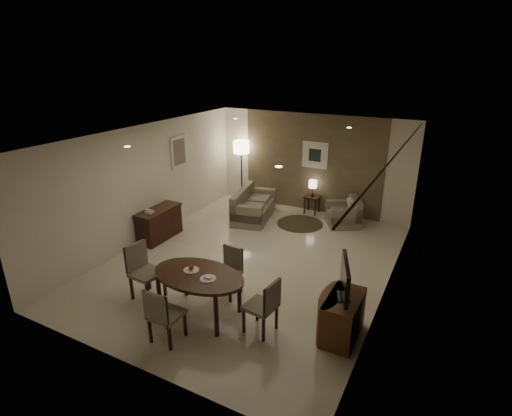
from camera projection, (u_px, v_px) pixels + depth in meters
The scene contains 31 objects.
room_shell at pixel (260, 196), 8.40m from camera, with size 5.50×7.00×2.70m.
taupe_accent at pixel (311, 163), 10.95m from camera, with size 3.96×0.03×2.70m, color #716246.
curtain_wall at pixel (387, 228), 6.91m from camera, with size 0.08×6.70×2.58m, color #B8A68F, non-canonical shape.
curtain_rod at pixel (397, 153), 6.44m from camera, with size 0.03×0.03×6.80m, color black.
art_back_frame at pixel (315, 155), 10.79m from camera, with size 0.72×0.03×0.72m, color silver.
art_back_canvas at pixel (315, 155), 10.78m from camera, with size 0.34×0.01×0.34m, color black.
art_left_frame at pixel (179, 152), 10.06m from camera, with size 0.03×0.60×0.80m, color silver.
art_left_canvas at pixel (179, 152), 10.05m from camera, with size 0.01×0.46×0.64m, color gray.
downlight_nl at pixel (127, 147), 6.70m from camera, with size 0.10×0.10×0.01m, color white.
downlight_nr at pixel (279, 167), 5.49m from camera, with size 0.10×0.10×0.01m, color white.
downlight_fl at pixel (235, 119), 9.68m from camera, with size 0.10×0.10×0.01m, color white.
downlight_fr at pixel (349, 128), 8.47m from camera, with size 0.10×0.10×0.01m, color white.
console_desk at pixel (160, 224), 9.49m from camera, with size 0.48×1.20×0.75m, color #3F2614, non-canonical shape.
telephone at pixel (149, 211), 9.09m from camera, with size 0.20×0.14×0.09m, color white, non-canonical shape.
tv_cabinet at pixel (343, 317), 6.14m from camera, with size 0.48×0.90×0.70m, color brown, non-canonical shape.
flat_tv at pixel (345, 279), 5.91m from camera, with size 0.06×0.88×0.60m, color black, non-canonical shape.
dining_table at pixel (200, 294), 6.67m from camera, with size 1.63×1.02×0.76m, color #3F2614, non-canonical shape.
chair_near at pixel (166, 313), 6.03m from camera, with size 0.45×0.45×0.93m, color gray, non-canonical shape.
chair_far at pixel (227, 273), 7.20m from camera, with size 0.43×0.43×0.89m, color gray, non-canonical shape.
chair_left at pixel (147, 273), 7.08m from camera, with size 0.49×0.49×1.02m, color gray, non-canonical shape.
chair_right at pixel (260, 305), 6.23m from camera, with size 0.45×0.45×0.93m, color gray, non-canonical shape.
plate_a at pixel (191, 270), 6.65m from camera, with size 0.26×0.26×0.02m, color white.
plate_b at pixel (208, 279), 6.39m from camera, with size 0.26×0.26×0.02m, color white.
fruit_apple at pixel (191, 267), 6.63m from camera, with size 0.09×0.09×0.09m, color red.
napkin at pixel (208, 277), 6.38m from camera, with size 0.12×0.08×0.03m, color white.
round_rug at pixel (300, 224), 10.44m from camera, with size 1.20×1.20×0.01m, color #3D3622.
sofa at pixel (254, 204), 10.69m from camera, with size 0.83×1.66×0.78m, color gray, non-canonical shape.
armchair at pixel (343, 212), 10.25m from camera, with size 0.81×0.76×0.72m, color gray, non-canonical shape.
side_table at pixel (312, 205), 11.08m from camera, with size 0.39×0.39×0.50m, color #321710, non-canonical shape.
table_lamp at pixel (313, 188), 10.90m from camera, with size 0.22×0.22×0.50m, color #FFEAC1, non-canonical shape.
floor_lamp at pixel (242, 172), 11.78m from camera, with size 0.46×0.46×1.83m, color #FFE5B7, non-canonical shape.
Camera 1 is at (3.59, -6.67, 4.11)m, focal length 28.00 mm.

